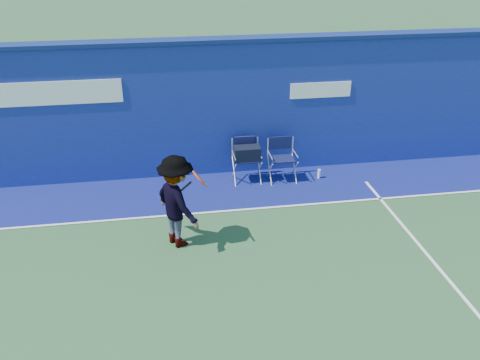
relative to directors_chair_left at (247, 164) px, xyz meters
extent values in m
plane|color=#2A502C|center=(-1.84, -4.52, -0.42)|extent=(80.00, 80.00, 0.00)
cube|color=navy|center=(-1.84, 0.68, 1.08)|extent=(24.00, 0.40, 3.00)
cube|color=navy|center=(-1.84, 0.68, 2.62)|extent=(24.00, 0.50, 0.08)
cube|color=white|center=(-4.84, 0.47, 1.68)|extent=(4.50, 0.02, 0.50)
cube|color=white|center=(1.76, 0.47, 1.48)|extent=(1.40, 0.02, 0.35)
cube|color=navy|center=(-1.84, -0.42, -0.41)|extent=(24.00, 1.80, 0.01)
cube|color=white|center=(-1.84, -1.32, -0.41)|extent=(24.00, 0.06, 0.01)
cube|color=#11143E|center=(0.00, -0.01, 0.11)|extent=(0.51, 0.43, 0.03)
cube|color=silver|center=(0.00, 0.24, 0.32)|extent=(0.58, 0.03, 0.42)
cube|color=#11143E|center=(0.00, 0.24, 0.41)|extent=(0.51, 0.03, 0.30)
cube|color=black|center=(0.00, -0.04, 0.27)|extent=(0.58, 0.34, 0.32)
cube|color=#11143E|center=(0.00, 0.24, 0.45)|extent=(0.42, 0.06, 0.23)
cube|color=#11143E|center=(0.80, -0.10, 0.11)|extent=(0.51, 0.43, 0.03)
cube|color=silver|center=(0.80, 0.15, 0.31)|extent=(0.57, 0.03, 0.42)
cube|color=#11143E|center=(0.80, 0.15, 0.40)|extent=(0.51, 0.03, 0.29)
cylinder|color=white|center=(1.66, -0.15, -0.31)|extent=(0.07, 0.07, 0.22)
imported|color=#EA4738|center=(-1.64, -2.31, 0.44)|extent=(1.11, 1.28, 1.72)
torus|color=red|center=(-1.24, -2.43, 0.93)|extent=(0.31, 0.41, 0.32)
cylinder|color=gray|center=(-1.24, -2.43, 0.93)|extent=(0.25, 0.34, 0.26)
cylinder|color=black|center=(-1.51, -2.38, 0.73)|extent=(0.30, 0.09, 0.23)
camera|label=1|loc=(-1.77, -10.19, 4.79)|focal=38.00mm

